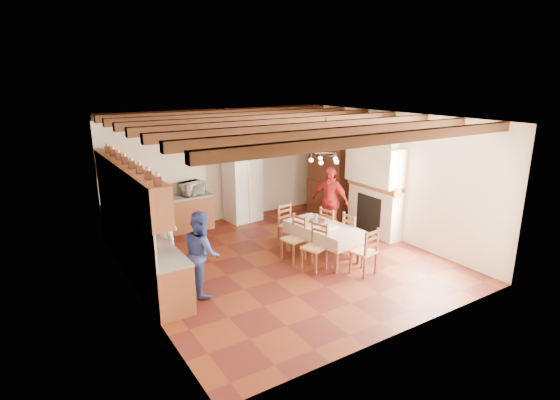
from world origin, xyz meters
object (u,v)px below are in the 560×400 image
object	(u,v)px
dining_table	(323,229)
chair_right_near	(354,234)
refrigerator	(243,190)
microwave	(192,188)
person_man	(166,235)
person_woman_blue	(202,253)
chair_end_far	(289,225)
chair_left_far	(293,238)
hutch	(329,176)
chair_right_far	(331,227)
chair_left_near	(314,247)
chair_end_near	(364,251)
person_woman_red	(330,201)

from	to	relation	value
dining_table	chair_right_near	xyz separation A→B (m)	(0.67, -0.26, -0.16)
refrigerator	microwave	distance (m)	1.42
person_man	person_woman_blue	world-z (taller)	person_man
chair_end_far	person_woman_blue	xyz separation A→B (m)	(-2.60, -1.11, 0.29)
chair_left_far	refrigerator	bearing A→B (deg)	163.87
chair_right_near	person_man	bearing A→B (deg)	77.00
person_woman_blue	microwave	bearing A→B (deg)	-13.12
dining_table	chair_end_far	world-z (taller)	chair_end_far
refrigerator	hutch	distance (m)	2.40
chair_right_far	dining_table	bearing A→B (deg)	113.05
chair_left_near	chair_right_near	distance (m)	1.19
hutch	person_woman_blue	size ratio (longest dim) A/B	1.46
chair_end_near	chair_end_far	size ratio (longest dim) A/B	1.00
chair_left_far	person_man	xyz separation A→B (m)	(-2.55, 0.53, 0.42)
chair_left_far	chair_end_far	size ratio (longest dim) A/B	1.00
hutch	chair_left_far	distance (m)	3.33
person_man	person_woman_blue	bearing A→B (deg)	-150.96
hutch	person_woman_red	xyz separation A→B (m)	(-0.92, -1.21, -0.27)
chair_left_near	hutch	bearing A→B (deg)	121.45
person_woman_blue	chair_right_far	bearing A→B (deg)	-76.20
person_woman_blue	microwave	world-z (taller)	person_woman_blue
dining_table	microwave	bearing A→B (deg)	117.05
person_man	chair_right_far	bearing A→B (deg)	-89.47
microwave	refrigerator	bearing A→B (deg)	-21.10
person_man	microwave	world-z (taller)	person_man
chair_right_far	chair_end_far	bearing A→B (deg)	36.64
chair_end_near	chair_end_far	bearing A→B (deg)	-87.90
dining_table	person_woman_red	bearing A→B (deg)	46.03
refrigerator	chair_right_near	world-z (taller)	refrigerator
chair_end_near	person_man	bearing A→B (deg)	-37.13
microwave	person_man	bearing A→B (deg)	-139.94
chair_end_far	person_woman_red	xyz separation A→B (m)	(1.22, 0.07, 0.37)
chair_end_near	microwave	xyz separation A→B (m)	(-1.84, 4.33, 0.58)
chair_left_far	chair_right_far	xyz separation A→B (m)	(1.12, 0.13, 0.00)
refrigerator	person_woman_red	size ratio (longest dim) A/B	1.00
chair_left_near	chair_right_near	world-z (taller)	same
hutch	dining_table	world-z (taller)	hutch
refrigerator	chair_right_far	bearing A→B (deg)	-79.71
chair_right_far	chair_end_near	xyz separation A→B (m)	(-0.33, -1.44, 0.00)
chair_end_far	microwave	distance (m)	2.74
chair_left_near	person_woman_red	xyz separation A→B (m)	(1.54, 1.45, 0.37)
chair_right_near	chair_end_far	size ratio (longest dim) A/B	1.00
chair_end_far	person_man	xyz separation A→B (m)	(-2.96, -0.24, 0.42)
chair_left_near	chair_right_far	world-z (taller)	same
chair_end_far	person_woman_blue	bearing A→B (deg)	-166.50
refrigerator	chair_left_far	size ratio (longest dim) A/B	1.77
refrigerator	dining_table	xyz separation A→B (m)	(0.26, -3.19, -0.21)
chair_left_far	person_woman_blue	bearing A→B (deg)	-90.63
person_woman_red	chair_end_far	bearing A→B (deg)	-108.97
dining_table	person_man	bearing A→B (deg)	166.57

